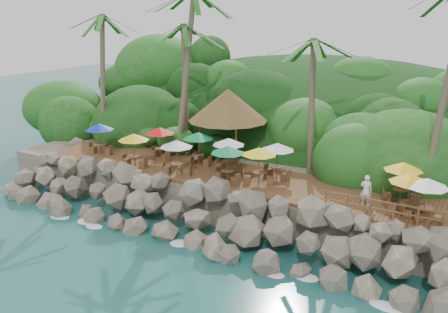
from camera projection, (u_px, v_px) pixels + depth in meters
The scene contains 12 objects.
ground at pixel (167, 246), 25.95m from camera, with size 140.00×140.00×0.00m, color #19514F.
land_base at pixel (287, 154), 38.95m from camera, with size 32.00×25.20×2.10m, color gray.
jungle_hill at pixel (318, 145), 45.47m from camera, with size 44.80×28.00×15.40m, color #143811.
seawall at pixel (188, 213), 27.29m from camera, with size 29.00×4.00×2.30m, color gray, non-canonical shape.
terrace at pixel (224, 175), 30.31m from camera, with size 26.00×5.00×0.20m, color brown.
jungle_foliage at pixel (281, 170), 38.41m from camera, with size 44.00×16.00×12.00m, color #143811, non-canonical shape.
foam_line at pixel (171, 243), 26.19m from camera, with size 25.20×0.80×0.06m.
palms at pixel (274, 16), 29.04m from camera, with size 33.59×7.00×12.40m.
palapa at pixel (228, 105), 33.44m from camera, with size 5.48×5.48×4.60m.
dining_clusters at pixel (238, 150), 28.84m from camera, with size 23.47×4.45×2.18m.
railing at pixel (394, 211), 23.09m from camera, with size 7.20×0.10×1.00m.
waiter at pixel (366, 190), 25.07m from camera, with size 0.60×0.39×1.65m, color white.
Camera 1 is at (14.37, -18.90, 11.89)m, focal length 39.43 mm.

